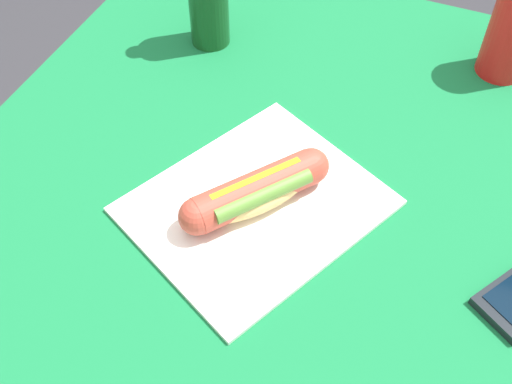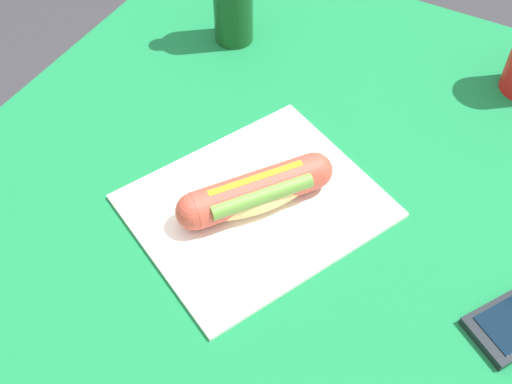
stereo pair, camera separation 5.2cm
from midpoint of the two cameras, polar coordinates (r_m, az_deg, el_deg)
The scene contains 3 objects.
dining_table at distance 0.91m, azimuth 1.07°, elevation -6.35°, with size 0.99×0.89×0.74m.
paper_wrapper at distance 0.78m, azimuth -1.92°, elevation -1.34°, with size 0.29×0.24×0.01m, color white.
hot_dog at distance 0.76m, azimuth -1.94°, elevation -0.05°, with size 0.17×0.14×0.05m.
Camera 1 is at (0.48, 0.15, 1.35)m, focal length 44.31 mm.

